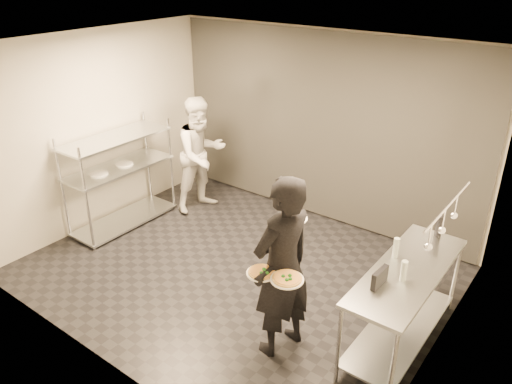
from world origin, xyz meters
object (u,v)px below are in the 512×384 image
Objects in this scene: pass_rack at (120,176)px; bottle_dark at (439,226)px; salad_plate at (293,217)px; bottle_clear at (404,271)px; pos_monitor at (380,278)px; pizza_plate_far at (287,279)px; bottle_green at (396,248)px; prep_counter at (404,294)px; pizza_plate_near at (262,272)px; chef at (201,155)px; waiter at (282,268)px.

bottle_dark is at bearing 10.48° from pass_rack.
salad_plate reaches higher than bottle_clear.
salad_plate reaches higher than pos_monitor.
pizza_plate_far is 1.25m from bottle_green.
pizza_plate_far is at bearing -134.89° from pos_monitor.
bottle_clear is (0.02, -0.20, 0.40)m from prep_counter.
pos_monitor is (0.91, 0.59, -0.01)m from pizza_plate_near.
pizza_plate_near is at bearing -119.96° from bottle_dark.
pizza_plate_far is (3.57, -0.98, 0.28)m from pass_rack.
pos_monitor is 1.23m from bottle_dark.
bottle_green is at bearing 101.61° from pos_monitor.
pos_monitor is at bearing 5.33° from salad_plate.
pizza_plate_near is at bearing -116.09° from chef.
salad_plate reaches higher than pizza_plate_near.
waiter is at bearing 73.61° from pizza_plate_near.
prep_counter is at bearing 44.27° from pizza_plate_near.
pizza_plate_near is 1.41m from bottle_green.
chef is 3.92m from pos_monitor.
bottle_green reaches higher than prep_counter.
chef is 3.63m from pizza_plate_far.
bottle_dark reaches higher than pizza_plate_near.
pos_monitor is at bearing -100.94° from chef.
bottle_dark is at bearing -82.71° from chef.
prep_counter is at bearing 52.16° from pizza_plate_far.
pass_rack reaches higher than bottle_green.
waiter is (-0.96, -0.77, 0.34)m from prep_counter.
pizza_plate_far is (0.20, -0.22, 0.08)m from waiter.
pizza_plate_near is at bearing -3.66° from waiter.
pos_monitor is (-0.12, -0.42, 0.38)m from prep_counter.
bottle_clear is 1.00m from bottle_dark.
waiter is at bearing -12.79° from pass_rack.
salad_plate is (0.00, 0.50, 0.37)m from pizza_plate_near.
chef is at bearing 61.45° from pass_rack.
pass_rack is 1.26m from chef.
bottle_green is (0.83, 0.63, -0.36)m from salad_plate.
pizza_plate_near is at bearing -135.73° from prep_counter.
pizza_plate_far is 1.06× the size of salad_plate.
salad_plate is at bearing -163.93° from bottle_clear.
pass_rack is at bearing -169.52° from bottle_dark.
pos_monitor is (0.64, 0.56, -0.04)m from pizza_plate_far.
chef is at bearing 164.68° from bottle_green.
pizza_plate_far is 1.44× the size of bottle_green.
pass_rack is 0.83× the size of waiter.
pizza_plate_near is 1.08m from pos_monitor.
chef reaches higher than bottle_green.
bottle_green is 0.70m from bottle_dark.
bottle_dark reaches higher than prep_counter.
chef is at bearing 149.30° from salad_plate.
bottle_green is at bearing 53.66° from pizza_plate_near.
prep_counter is 1.37m from salad_plate.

